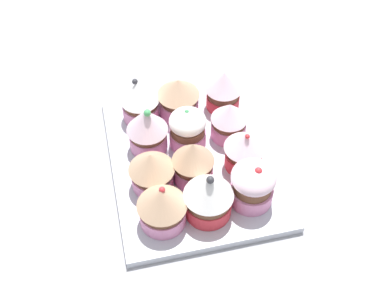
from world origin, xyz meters
The scene contains 14 objects.
ground_plane centered at (0.00, 0.00, -1.50)cm, with size 180.00×180.00×3.00cm, color #9E9EA3.
baking_tray centered at (0.00, 0.00, 0.60)cm, with size 29.78×23.37×1.20cm.
cupcake_0 centered at (-8.93, -6.14, 4.56)cm, with size 5.99×5.99×6.89cm.
cupcake_1 centered at (-2.93, -6.83, 4.77)cm, with size 5.84×5.84×6.98cm.
cupcake_2 centered at (3.16, -6.31, 4.47)cm, with size 5.43×5.43×6.42cm.
cupcake_3 centered at (9.42, -7.15, 4.87)cm, with size 5.78×5.78×6.97cm.
cupcake_4 centered at (-9.60, 0.25, 5.20)cm, with size 6.58×6.58×8.08cm.
cupcake_5 centered at (-3.57, 0.66, 4.83)cm, with size 5.82×5.82×7.09cm.
cupcake_6 centered at (2.86, -0.06, 4.40)cm, with size 5.41×5.41×6.57cm.
cupcake_7 centered at (9.41, -0.15, 4.73)cm, with size 6.50×6.50×6.88cm.
cupcake_8 centered at (-9.65, 6.08, 4.61)cm, with size 6.51×6.51×6.84cm.
cupcake_9 centered at (-3.55, 6.37, 4.58)cm, with size 6.33×6.33×6.44cm.
cupcake_10 centered at (3.45, 5.79, 5.20)cm, with size 6.00×6.00×7.98cm.
cupcake_11 centered at (9.77, 5.90, 4.97)cm, with size 5.92×5.92×7.59cm.
Camera 1 is at (-44.73, 10.14, 56.57)cm, focal length 46.01 mm.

